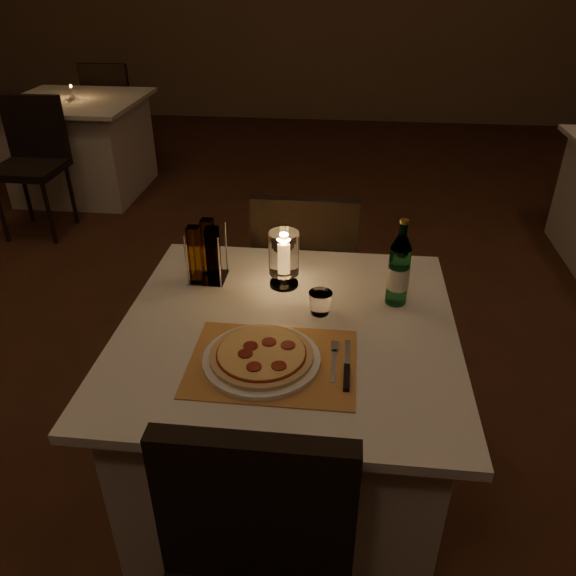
# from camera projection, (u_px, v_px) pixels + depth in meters

# --- Properties ---
(floor) EXTENTS (8.00, 10.00, 0.02)m
(floor) POSITION_uv_depth(u_px,v_px,m) (265.00, 416.00, 2.40)
(floor) COLOR #4D2818
(floor) RESTS_ON ground
(main_table) EXTENTS (1.00, 1.00, 0.74)m
(main_table) POSITION_uv_depth(u_px,v_px,m) (287.00, 417.00, 1.86)
(main_table) COLOR silver
(main_table) RESTS_ON ground
(chair_far) EXTENTS (0.42, 0.42, 0.90)m
(chair_far) POSITION_uv_depth(u_px,v_px,m) (306.00, 268.00, 2.38)
(chair_far) COLOR black
(chair_far) RESTS_ON ground
(placemat) EXTENTS (0.45, 0.34, 0.00)m
(placemat) POSITION_uv_depth(u_px,v_px,m) (273.00, 363.00, 1.52)
(placemat) COLOR #C68645
(placemat) RESTS_ON main_table
(plate) EXTENTS (0.32, 0.32, 0.01)m
(plate) POSITION_uv_depth(u_px,v_px,m) (262.00, 359.00, 1.52)
(plate) COLOR white
(plate) RESTS_ON placemat
(pizza) EXTENTS (0.28, 0.28, 0.02)m
(pizza) POSITION_uv_depth(u_px,v_px,m) (262.00, 354.00, 1.51)
(pizza) COLOR #D8B77F
(pizza) RESTS_ON plate
(fork) EXTENTS (0.02, 0.18, 0.00)m
(fork) POSITION_uv_depth(u_px,v_px,m) (334.00, 358.00, 1.53)
(fork) COLOR silver
(fork) RESTS_ON placemat
(knife) EXTENTS (0.02, 0.22, 0.01)m
(knife) POSITION_uv_depth(u_px,v_px,m) (347.00, 372.00, 1.47)
(knife) COLOR black
(knife) RESTS_ON placemat
(tumbler) EXTENTS (0.07, 0.07, 0.07)m
(tumbler) POSITION_uv_depth(u_px,v_px,m) (320.00, 303.00, 1.71)
(tumbler) COLOR white
(tumbler) RESTS_ON main_table
(water_bottle) EXTENTS (0.07, 0.07, 0.28)m
(water_bottle) POSITION_uv_depth(u_px,v_px,m) (399.00, 271.00, 1.73)
(water_bottle) COLOR #519769
(water_bottle) RESTS_ON main_table
(hurricane_candle) EXTENTS (0.10, 0.10, 0.19)m
(hurricane_candle) POSITION_uv_depth(u_px,v_px,m) (284.00, 255.00, 1.82)
(hurricane_candle) COLOR white
(hurricane_candle) RESTS_ON main_table
(cruet_caddy) EXTENTS (0.12, 0.12, 0.21)m
(cruet_caddy) POSITION_uv_depth(u_px,v_px,m) (206.00, 255.00, 1.85)
(cruet_caddy) COLOR white
(cruet_caddy) RESTS_ON main_table
(neighbor_table_left) EXTENTS (1.00, 1.00, 0.74)m
(neighbor_table_left) POSITION_uv_depth(u_px,v_px,m) (82.00, 146.00, 4.47)
(neighbor_table_left) COLOR silver
(neighbor_table_left) RESTS_ON ground
(neighbor_chair_la) EXTENTS (0.42, 0.42, 0.90)m
(neighbor_chair_la) POSITION_uv_depth(u_px,v_px,m) (32.00, 152.00, 3.77)
(neighbor_chair_la) COLOR black
(neighbor_chair_la) RESTS_ON ground
(neighbor_chair_lb) EXTENTS (0.42, 0.42, 0.90)m
(neighbor_chair_lb) POSITION_uv_depth(u_px,v_px,m) (112.00, 103.00, 4.99)
(neighbor_chair_lb) COLOR black
(neighbor_chair_lb) RESTS_ON ground
(neighbor_candle_left) EXTENTS (0.03, 0.03, 0.11)m
(neighbor_candle_left) POSITION_uv_depth(u_px,v_px,m) (72.00, 93.00, 4.26)
(neighbor_candle_left) COLOR white
(neighbor_candle_left) RESTS_ON neighbor_table_left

